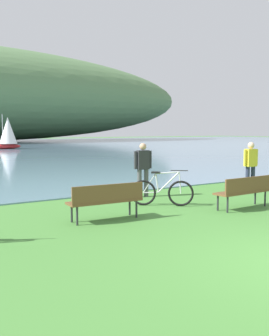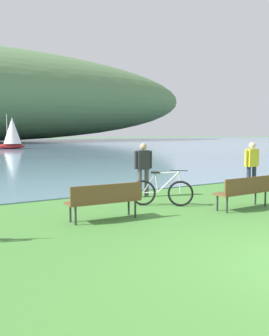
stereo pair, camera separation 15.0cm
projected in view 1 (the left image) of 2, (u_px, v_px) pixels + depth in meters
park_bench_near_camera at (245, 190)px, 10.51m from camera, size 1.81×0.53×0.88m
park_bench_further_along at (106, 199)px, 9.13m from camera, size 1.82×0.58×0.88m
bicycle_beside_path at (162, 192)px, 10.94m from camera, size 1.40×1.18×1.01m
person_at_shoreline at (143, 166)px, 12.36m from camera, size 0.60×0.28×1.71m
person_on_the_grass at (251, 164)px, 13.33m from camera, size 0.61×0.26×1.71m
sailboat_nearest_to_shore at (8, 133)px, 42.99m from camera, size 3.35×2.22×3.81m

